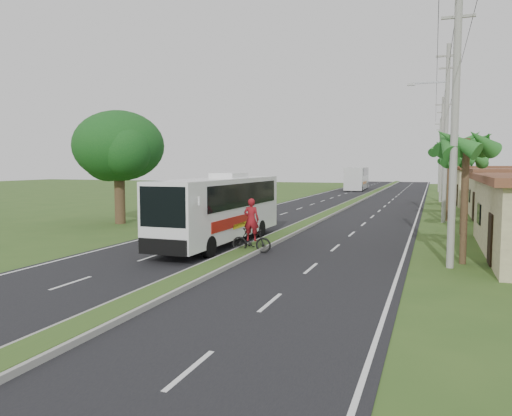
% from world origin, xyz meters
% --- Properties ---
extents(ground, '(180.00, 180.00, 0.00)m').
position_xyz_m(ground, '(0.00, 0.00, 0.00)').
color(ground, '#33521E').
rests_on(ground, ground).
extents(road_asphalt, '(14.00, 160.00, 0.02)m').
position_xyz_m(road_asphalt, '(0.00, 20.00, 0.01)').
color(road_asphalt, black).
rests_on(road_asphalt, ground).
extents(median_strip, '(1.20, 160.00, 0.18)m').
position_xyz_m(median_strip, '(0.00, 20.00, 0.10)').
color(median_strip, gray).
rests_on(median_strip, ground).
extents(lane_edge_left, '(0.12, 160.00, 0.01)m').
position_xyz_m(lane_edge_left, '(-6.70, 20.00, 0.00)').
color(lane_edge_left, silver).
rests_on(lane_edge_left, ground).
extents(lane_edge_right, '(0.12, 160.00, 0.01)m').
position_xyz_m(lane_edge_right, '(6.70, 20.00, 0.00)').
color(lane_edge_right, silver).
rests_on(lane_edge_right, ground).
extents(shop_far, '(8.60, 11.60, 3.82)m').
position_xyz_m(shop_far, '(14.00, 36.00, 1.93)').
color(shop_far, tan).
rests_on(shop_far, ground).
extents(palm_verge_a, '(2.40, 2.40, 5.45)m').
position_xyz_m(palm_verge_a, '(9.00, 3.00, 4.74)').
color(palm_verge_a, '#473321').
rests_on(palm_verge_a, ground).
extents(palm_verge_b, '(2.40, 2.40, 5.05)m').
position_xyz_m(palm_verge_b, '(9.40, 12.00, 4.36)').
color(palm_verge_b, '#473321').
rests_on(palm_verge_b, ground).
extents(palm_verge_c, '(2.40, 2.40, 5.85)m').
position_xyz_m(palm_verge_c, '(8.80, 19.00, 5.12)').
color(palm_verge_c, '#473321').
rests_on(palm_verge_c, ground).
extents(palm_verge_d, '(2.40, 2.40, 5.25)m').
position_xyz_m(palm_verge_d, '(9.30, 28.00, 4.55)').
color(palm_verge_d, '#473321').
rests_on(palm_verge_d, ground).
extents(shade_tree, '(6.30, 6.00, 7.54)m').
position_xyz_m(shade_tree, '(-12.11, 10.02, 5.03)').
color(shade_tree, '#473321').
rests_on(shade_tree, ground).
extents(utility_pole_a, '(1.60, 0.28, 11.00)m').
position_xyz_m(utility_pole_a, '(8.50, 2.00, 5.67)').
color(utility_pole_a, gray).
rests_on(utility_pole_a, ground).
extents(utility_pole_b, '(3.20, 0.28, 12.00)m').
position_xyz_m(utility_pole_b, '(8.47, 18.00, 6.26)').
color(utility_pole_b, gray).
rests_on(utility_pole_b, ground).
extents(utility_pole_c, '(1.60, 0.28, 11.00)m').
position_xyz_m(utility_pole_c, '(8.50, 38.00, 5.67)').
color(utility_pole_c, gray).
rests_on(utility_pole_c, ground).
extents(utility_pole_d, '(1.60, 0.28, 10.50)m').
position_xyz_m(utility_pole_d, '(8.50, 58.00, 5.42)').
color(utility_pole_d, gray).
rests_on(utility_pole_d, ground).
extents(coach_bus_main, '(2.45, 10.98, 3.54)m').
position_xyz_m(coach_bus_main, '(-2.09, 4.24, 1.95)').
color(coach_bus_main, white).
rests_on(coach_bus_main, ground).
extents(coach_bus_far, '(3.18, 12.19, 3.52)m').
position_xyz_m(coach_bus_far, '(-3.53, 60.35, 2.00)').
color(coach_bus_far, silver).
rests_on(coach_bus_far, ground).
extents(motorcyclist, '(1.85, 0.65, 2.47)m').
position_xyz_m(motorcyclist, '(0.18, 2.47, 0.91)').
color(motorcyclist, black).
rests_on(motorcyclist, ground).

